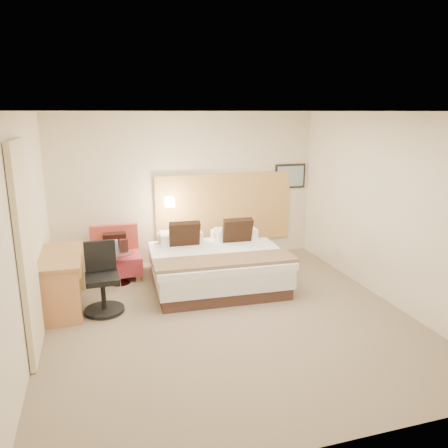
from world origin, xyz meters
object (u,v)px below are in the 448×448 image
object	(u,v)px
side_table	(119,266)
desk_chair	(102,284)
bed	(215,263)
lounge_chair	(116,257)
desk	(62,266)

from	to	relation	value
side_table	desk_chair	bearing A→B (deg)	-106.22
bed	side_table	size ratio (longest dim) A/B	3.69
bed	lounge_chair	world-z (taller)	bed
side_table	desk	bearing A→B (deg)	-139.02
side_table	bed	bearing A→B (deg)	-13.65
side_table	desk	size ratio (longest dim) A/B	0.45
desk	desk_chair	bearing A→B (deg)	-25.65
lounge_chair	side_table	size ratio (longest dim) A/B	1.46
bed	desk_chair	distance (m)	1.86
bed	side_table	distance (m)	1.54
bed	lounge_chair	distance (m)	1.70
bed	desk	distance (m)	2.33
lounge_chair	desk_chair	distance (m)	1.35
side_table	desk	distance (m)	1.09
desk_chair	lounge_chair	bearing A→B (deg)	79.43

